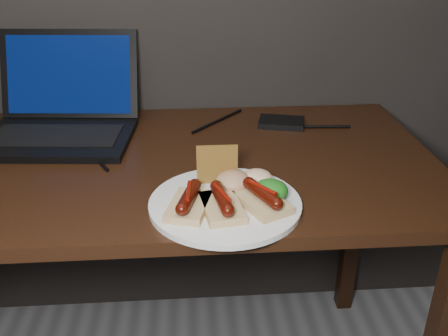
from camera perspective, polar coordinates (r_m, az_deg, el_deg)
name	(u,v)px	position (r m, az deg, el deg)	size (l,w,h in m)	color
desk	(145,192)	(1.24, -8.99, -2.71)	(1.40, 0.70, 0.75)	black
laptop	(61,114)	(1.38, -18.09, 5.86)	(0.40, 0.37, 0.25)	black
hard_drive	(281,122)	(1.39, 6.57, 5.20)	(0.12, 0.08, 0.02)	black
desk_cables	(140,138)	(1.31, -9.59, 3.40)	(1.08, 0.38, 0.01)	black
plate	(225,204)	(0.99, 0.13, -4.11)	(0.30, 0.30, 0.01)	silver
bread_sausage_left	(189,202)	(0.95, -4.04, -3.89)	(0.10, 0.13, 0.04)	#DDB782
bread_sausage_center	(222,203)	(0.94, -0.25, -4.06)	(0.09, 0.12, 0.04)	#DDB782
bread_sausage_right	(262,198)	(0.96, 4.37, -3.47)	(0.11, 0.13, 0.04)	#DDB782
crispbread	(217,164)	(1.03, -0.79, 0.41)	(0.09, 0.01, 0.09)	#A57D2D
salad_greens	(270,190)	(0.99, 5.32, -2.54)	(0.07, 0.07, 0.04)	#136113
salsa_mound	(233,181)	(1.02, 1.06, -1.50)	(0.07, 0.07, 0.04)	maroon
coleslaw_mound	(257,178)	(1.03, 3.81, -1.20)	(0.06, 0.06, 0.04)	beige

